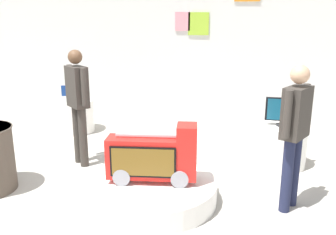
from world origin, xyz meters
name	(u,v)px	position (x,y,z in m)	size (l,w,h in m)	color
ground_plane	(113,212)	(0.00, 0.00, 0.00)	(30.00, 30.00, 0.00)	#B2ADA3
back_wall_display	(164,39)	(0.01, 4.28, 1.69)	(11.41, 0.13, 3.37)	silver
main_display_pedestal	(152,191)	(0.40, 0.32, 0.13)	(1.53, 1.53, 0.25)	white
novelty_firetruck_tv	(153,158)	(0.42, 0.31, 0.54)	(1.05, 0.39, 0.70)	gray
display_pedestal_left_rear	(73,116)	(-1.58, 2.89, 0.30)	(0.79, 0.79, 0.61)	white
tv_on_left_rear	(71,92)	(-1.58, 2.88, 0.77)	(0.36, 0.18, 0.30)	black
display_pedestal_center_rear	(282,146)	(2.11, 1.63, 0.30)	(0.69, 0.69, 0.61)	white
tv_on_center_rear	(285,111)	(2.11, 1.63, 0.83)	(0.54, 0.22, 0.41)	black
shopper_browsing_near_truck	(295,128)	(1.97, 0.35, 0.96)	(0.38, 0.48, 1.63)	#1E233F
shopper_browsing_rear	(78,99)	(-0.84, 1.31, 0.99)	(0.41, 0.43, 1.69)	#38332D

